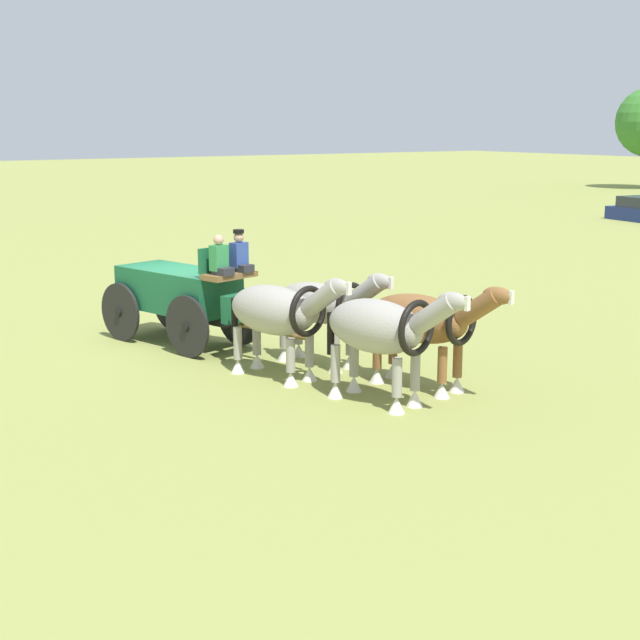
# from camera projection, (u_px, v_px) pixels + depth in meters

# --- Properties ---
(ground_plane) EXTENTS (220.00, 220.00, 0.00)m
(ground_plane) POSITION_uv_depth(u_px,v_px,m) (180.00, 343.00, 21.59)
(ground_plane) COLOR olive
(show_wagon) EXTENTS (6.00, 2.53, 2.75)m
(show_wagon) POSITION_uv_depth(u_px,v_px,m) (183.00, 292.00, 21.22)
(show_wagon) COLOR #195B38
(show_wagon) RESTS_ON ground
(draft_horse_rear_near) EXTENTS (3.06, 1.36, 2.13)m
(draft_horse_rear_near) POSITION_uv_depth(u_px,v_px,m) (322.00, 306.00, 19.29)
(draft_horse_rear_near) COLOR #9E998E
(draft_horse_rear_near) RESTS_ON ground
(draft_horse_rear_off) EXTENTS (3.11, 1.50, 2.20)m
(draft_horse_rear_off) POSITION_uv_depth(u_px,v_px,m) (277.00, 313.00, 18.34)
(draft_horse_rear_off) COLOR #9E998E
(draft_horse_rear_off) RESTS_ON ground
(draft_horse_lead_near) EXTENTS (3.16, 1.46, 2.18)m
(draft_horse_lead_near) POSITION_uv_depth(u_px,v_px,m) (424.00, 322.00, 17.59)
(draft_horse_lead_near) COLOR brown
(draft_horse_lead_near) RESTS_ON ground
(draft_horse_lead_off) EXTENTS (3.03, 1.47, 2.25)m
(draft_horse_lead_off) POSITION_uv_depth(u_px,v_px,m) (381.00, 330.00, 16.64)
(draft_horse_lead_off) COLOR #9E998E
(draft_horse_lead_off) RESTS_ON ground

